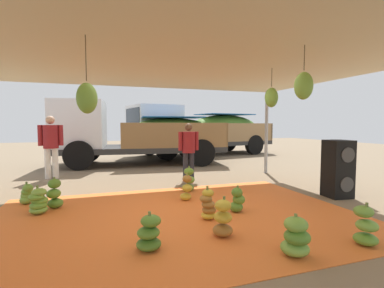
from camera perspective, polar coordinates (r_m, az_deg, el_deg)
ground_plane at (r=7.66m, az=-8.77°, el=-7.65°), size 40.00×40.00×0.00m
tarp_orange at (r=4.82m, az=-2.58°, el=-14.54°), size 5.99×4.20×0.01m
tent_canopy at (r=4.59m, az=-2.21°, el=16.70°), size 8.00×7.00×2.63m
banana_bunch_0 at (r=4.63m, az=3.26°, el=-12.28°), size 0.34×0.33×0.54m
banana_bunch_1 at (r=3.63m, az=-8.67°, el=-17.56°), size 0.39×0.39×0.47m
banana_bunch_3 at (r=6.33m, az=-30.44°, el=-8.80°), size 0.33×0.33×0.43m
banana_bunch_4 at (r=5.78m, az=-26.07°, el=-9.21°), size 0.36×0.37×0.57m
banana_bunch_5 at (r=6.48m, az=-0.69°, el=-7.41°), size 0.37×0.38×0.58m
banana_bunch_6 at (r=5.07m, az=9.15°, el=-11.22°), size 0.36×0.32×0.46m
banana_bunch_7 at (r=5.73m, az=-1.11°, el=-9.06°), size 0.30×0.30×0.55m
banana_bunch_8 at (r=3.63m, az=20.29°, el=-17.41°), size 0.42×0.44×0.50m
banana_bunch_9 at (r=3.99m, az=6.27°, el=-14.90°), size 0.38×0.38×0.55m
banana_bunch_10 at (r=5.56m, az=-28.66°, el=-10.23°), size 0.39×0.40×0.49m
banana_bunch_11 at (r=4.32m, az=31.70°, el=-14.12°), size 0.38×0.38×0.54m
cargo_truck_main at (r=11.08m, az=-11.40°, el=2.19°), size 6.46×3.01×2.40m
cargo_truck_far at (r=14.16m, az=1.59°, el=2.90°), size 7.51×3.71×2.40m
worker_0 at (r=8.85m, az=-26.67°, el=0.33°), size 0.65×0.40×1.78m
worker_1 at (r=7.70m, az=-0.70°, el=-0.66°), size 0.57×0.35×1.57m
speaker_stack at (r=6.70m, az=27.45°, el=-4.46°), size 0.53×0.53×1.21m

